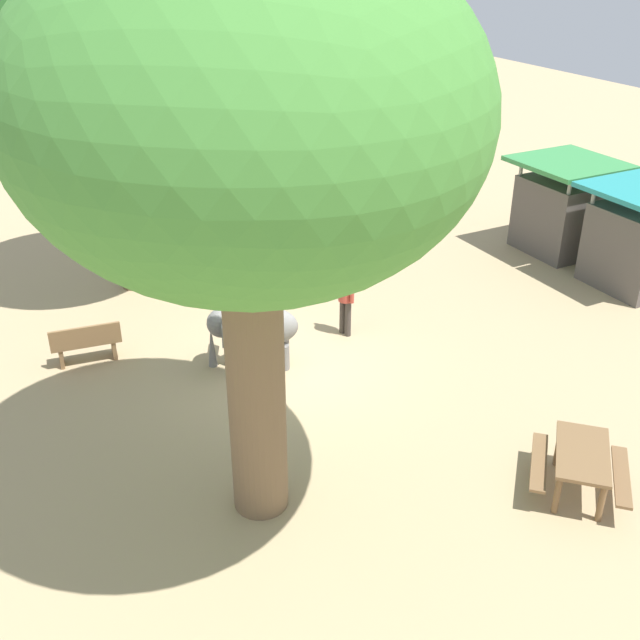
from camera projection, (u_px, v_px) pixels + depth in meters
ground_plane at (288, 366)px, 15.40m from camera, size 60.00×60.00×0.00m
elephant at (254, 329)px, 15.07m from camera, size 1.51×1.83×1.29m
person_handler at (346, 295)px, 16.17m from camera, size 0.50×0.32×1.62m
shade_tree_main at (102, 28)px, 15.97m from camera, size 5.27×4.83×8.00m
shade_tree_secondary at (243, 113)px, 8.97m from camera, size 6.32×5.79×8.33m
wooden_bench at (86, 342)px, 15.31m from camera, size 0.58×1.44×0.88m
picnic_table_near at (581, 462)px, 11.74m from camera, size 2.11×2.11×0.78m
market_stall_green at (562, 211)px, 20.35m from camera, size 2.50×2.50×2.52m
market_stall_teal at (638, 243)px, 18.31m from camera, size 2.50×2.50×2.52m
feed_bucket at (259, 386)px, 14.43m from camera, size 0.36×0.36×0.32m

